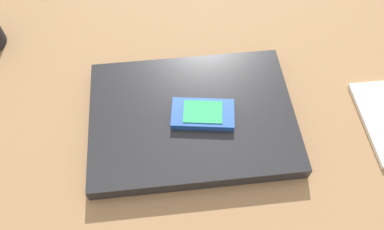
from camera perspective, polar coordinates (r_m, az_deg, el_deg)
desk_surface at (r=65.34cm, az=7.27°, el=0.68°), size 120.00×80.00×3.00cm
laptop_closed at (r=60.75cm, az=0.00°, el=-0.36°), size 34.81×26.76×2.58cm
cell_phone_on_laptop at (r=58.86cm, az=1.66°, el=0.17°), size 10.84×7.55×1.31cm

